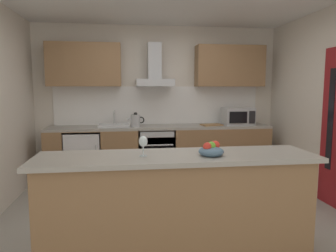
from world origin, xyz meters
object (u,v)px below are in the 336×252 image
(range_hood, at_px, (155,73))
(kettle, at_px, (136,120))
(oven, at_px, (156,152))
(chopping_board, at_px, (211,125))
(microwave, at_px, (238,116))
(sink, at_px, (114,125))
(refrigerator, at_px, (84,156))
(wine_glass, at_px, (143,142))
(fruit_bowl, at_px, (211,150))

(range_hood, bearing_deg, kettle, -153.75)
(oven, xyz_separation_m, range_hood, (-0.00, 0.13, 1.33))
(oven, distance_m, chopping_board, 1.06)
(oven, bearing_deg, range_hood, 90.00)
(microwave, distance_m, sink, 2.10)
(microwave, distance_m, chopping_board, 0.48)
(refrigerator, distance_m, microwave, 2.66)
(oven, xyz_separation_m, wine_glass, (-0.34, -2.50, 0.61))
(fruit_bowl, relative_size, chopping_board, 0.65)
(refrigerator, relative_size, microwave, 1.70)
(refrigerator, distance_m, sink, 0.71)
(range_hood, bearing_deg, sink, -170.14)
(microwave, distance_m, range_hood, 1.60)
(wine_glass, xyz_separation_m, chopping_board, (1.29, 2.48, -0.16))
(sink, bearing_deg, microwave, -1.06)
(wine_glass, bearing_deg, range_hood, 82.60)
(oven, bearing_deg, wine_glass, -97.78)
(sink, xyz_separation_m, kettle, (0.35, -0.04, 0.08))
(refrigerator, distance_m, kettle, 1.03)
(chopping_board, bearing_deg, oven, 178.58)
(oven, relative_size, wine_glass, 4.50)
(oven, relative_size, sink, 1.60)
(refrigerator, relative_size, kettle, 2.94)
(oven, distance_m, wine_glass, 2.60)
(refrigerator, bearing_deg, microwave, -0.56)
(refrigerator, xyz_separation_m, kettle, (0.84, -0.03, 0.58))
(sink, distance_m, range_hood, 1.10)
(kettle, relative_size, chopping_board, 0.85)
(microwave, xyz_separation_m, kettle, (-1.75, -0.01, -0.04))
(refrigerator, bearing_deg, kettle, -2.10)
(sink, height_order, range_hood, range_hood)
(kettle, relative_size, wine_glass, 1.62)
(refrigerator, relative_size, range_hood, 1.18)
(wine_glass, bearing_deg, oven, 82.22)
(chopping_board, bearing_deg, sink, 178.79)
(microwave, xyz_separation_m, wine_glass, (-1.76, -2.47, 0.02))
(oven, xyz_separation_m, sink, (-0.68, 0.01, 0.47))
(oven, distance_m, sink, 0.83)
(refrigerator, bearing_deg, fruit_bowl, -60.82)
(refrigerator, bearing_deg, wine_glass, -71.52)
(oven, xyz_separation_m, fruit_bowl, (0.25, -2.55, 0.53))
(range_hood, bearing_deg, chopping_board, -9.13)
(wine_glass, bearing_deg, microwave, 54.61)
(range_hood, distance_m, wine_glass, 2.75)
(sink, distance_m, kettle, 0.36)
(microwave, height_order, chopping_board, microwave)
(microwave, relative_size, chopping_board, 1.47)
(oven, xyz_separation_m, chopping_board, (0.95, -0.02, 0.45))
(oven, relative_size, microwave, 1.60)
(microwave, relative_size, range_hood, 0.69)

